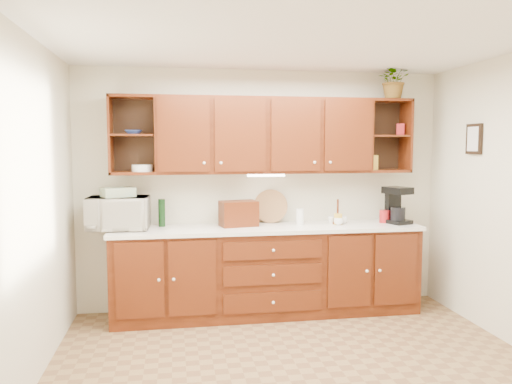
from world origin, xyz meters
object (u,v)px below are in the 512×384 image
object	(u,v)px
microwave	(118,213)
bread_box	(239,214)
potted_plant	(394,80)
coffee_maker	(396,206)

from	to	relation	value
microwave	bread_box	world-z (taller)	microwave
bread_box	potted_plant	distance (m)	2.22
microwave	potted_plant	size ratio (longest dim) A/B	1.50
bread_box	coffee_maker	xyz separation A→B (m)	(1.72, -0.08, 0.06)
bread_box	microwave	bearing A→B (deg)	170.52
microwave	coffee_maker	world-z (taller)	coffee_maker
potted_plant	microwave	bearing A→B (deg)	-179.26
microwave	potted_plant	bearing A→B (deg)	3.46
coffee_maker	microwave	bearing A→B (deg)	157.64
microwave	coffee_maker	xyz separation A→B (m)	(2.95, -0.06, 0.02)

